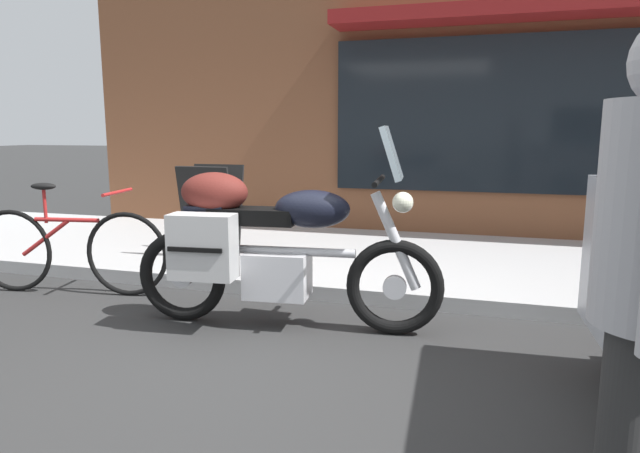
# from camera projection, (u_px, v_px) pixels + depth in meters

# --- Properties ---
(ground_plane) EXTENTS (80.00, 80.00, 0.00)m
(ground_plane) POSITION_uv_depth(u_px,v_px,m) (249.00, 365.00, 3.33)
(ground_plane) COLOR #2D2D2D
(touring_motorcycle) EXTENTS (2.20, 0.80, 1.41)m
(touring_motorcycle) POSITION_uv_depth(u_px,v_px,m) (265.00, 243.00, 3.88)
(touring_motorcycle) COLOR black
(touring_motorcycle) RESTS_ON ground_plane
(parked_bicycle) EXTENTS (1.73, 0.48, 0.95)m
(parked_bicycle) POSITION_uv_depth(u_px,v_px,m) (68.00, 249.00, 4.74)
(parked_bicycle) COLOR black
(parked_bicycle) RESTS_ON ground_plane
(sandwich_board_sign) EXTENTS (0.55, 0.41, 0.91)m
(sandwich_board_sign) POSITION_uv_depth(u_px,v_px,m) (212.00, 211.00, 5.62)
(sandwich_board_sign) COLOR black
(sandwich_board_sign) RESTS_ON sidewalk_curb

